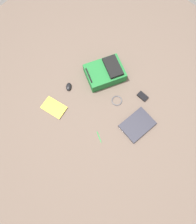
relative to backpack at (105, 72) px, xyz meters
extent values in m
plane|color=brown|center=(-0.40, -0.26, -0.07)|extent=(4.12, 4.12, 0.00)
cube|color=#1E662D|center=(-0.01, 0.00, -0.01)|extent=(0.53, 0.49, 0.13)
cube|color=black|center=(0.08, -0.04, 0.08)|extent=(0.27, 0.32, 0.04)
cylinder|color=black|center=(-0.18, 0.10, 0.07)|extent=(0.10, 0.18, 0.02)
cube|color=#24242C|center=(-0.23, -0.68, -0.06)|extent=(0.39, 0.31, 0.02)
cube|color=#2D2D38|center=(-0.23, -0.68, -0.05)|extent=(0.39, 0.31, 0.01)
cube|color=silver|center=(-0.71, 0.17, -0.06)|extent=(0.21, 0.28, 0.02)
cube|color=yellow|center=(-0.71, 0.17, -0.05)|extent=(0.21, 0.29, 0.00)
ellipsoid|color=black|center=(-0.41, 0.22, -0.05)|extent=(0.12, 0.11, 0.04)
torus|color=#4C4C51|center=(-0.16, -0.32, -0.07)|extent=(0.13, 0.13, 0.01)
cube|color=black|center=(0.08, -0.51, -0.06)|extent=(0.08, 0.13, 0.03)
cylinder|color=#198C33|center=(-0.62, -0.45, -0.07)|extent=(0.07, 0.12, 0.01)
camera|label=1|loc=(-0.98, -0.75, 2.21)|focal=33.50mm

